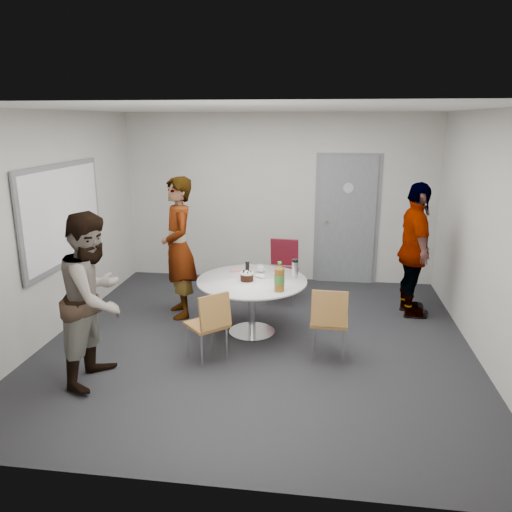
# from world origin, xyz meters

# --- Properties ---
(floor) EXTENTS (5.00, 5.00, 0.00)m
(floor) POSITION_xyz_m (0.00, 0.00, 0.00)
(floor) COLOR black
(floor) RESTS_ON ground
(ceiling) EXTENTS (5.00, 5.00, 0.00)m
(ceiling) POSITION_xyz_m (0.00, 0.00, 2.70)
(ceiling) COLOR silver
(ceiling) RESTS_ON wall_back
(wall_back) EXTENTS (5.00, 0.00, 5.00)m
(wall_back) POSITION_xyz_m (0.00, 2.50, 1.35)
(wall_back) COLOR beige
(wall_back) RESTS_ON floor
(wall_left) EXTENTS (0.00, 5.00, 5.00)m
(wall_left) POSITION_xyz_m (-2.50, 0.00, 1.35)
(wall_left) COLOR beige
(wall_left) RESTS_ON floor
(wall_right) EXTENTS (0.00, 5.00, 5.00)m
(wall_right) POSITION_xyz_m (2.50, 0.00, 1.35)
(wall_right) COLOR beige
(wall_right) RESTS_ON floor
(wall_front) EXTENTS (5.00, 0.00, 5.00)m
(wall_front) POSITION_xyz_m (0.00, -2.50, 1.35)
(wall_front) COLOR beige
(wall_front) RESTS_ON floor
(door) EXTENTS (1.02, 0.17, 2.12)m
(door) POSITION_xyz_m (1.10, 2.48, 1.03)
(door) COLOR slate
(door) RESTS_ON wall_back
(whiteboard) EXTENTS (0.04, 1.90, 1.25)m
(whiteboard) POSITION_xyz_m (-2.46, 0.20, 1.45)
(whiteboard) COLOR slate
(whiteboard) RESTS_ON wall_left
(table) EXTENTS (1.34, 1.34, 1.05)m
(table) POSITION_xyz_m (-0.07, 0.21, 0.61)
(table) COLOR white
(table) RESTS_ON floor
(chair_near_left) EXTENTS (0.56, 0.56, 0.81)m
(chair_near_left) POSITION_xyz_m (-0.44, -0.60, 0.49)
(chair_near_left) COLOR brown
(chair_near_left) RESTS_ON floor
(chair_near_right) EXTENTS (0.42, 0.45, 0.84)m
(chair_near_right) POSITION_xyz_m (0.83, -0.38, 0.51)
(chair_near_right) COLOR brown
(chair_near_right) RESTS_ON floor
(chair_far) EXTENTS (0.46, 0.50, 0.90)m
(chair_far) POSITION_xyz_m (0.17, 1.48, 0.55)
(chair_far) COLOR maroon
(chair_far) RESTS_ON floor
(person_main) EXTENTS (0.71, 0.81, 1.88)m
(person_main) POSITION_xyz_m (-1.16, 0.70, 0.94)
(person_main) COLOR #A5C6EA
(person_main) RESTS_ON floor
(person_left) EXTENTS (0.71, 0.89, 1.75)m
(person_left) POSITION_xyz_m (-1.50, -1.09, 0.87)
(person_left) COLOR white
(person_left) RESTS_ON floor
(person_right) EXTENTS (0.52, 1.09, 1.81)m
(person_right) POSITION_xyz_m (1.95, 1.14, 0.91)
(person_right) COLOR black
(person_right) RESTS_ON floor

